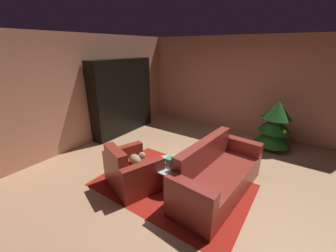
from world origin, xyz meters
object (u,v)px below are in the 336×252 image
at_px(bookshelf_unit, 126,98).
at_px(bottle_on_table, 172,165).
at_px(couch_red, 217,176).
at_px(book_stack_on_table, 171,161).
at_px(coffee_table, 172,166).
at_px(decorated_tree, 275,125).
at_px(armchair_red, 132,171).

distance_m(bookshelf_unit, bottle_on_table, 3.16).
relative_size(couch_red, book_stack_on_table, 9.89).
height_order(coffee_table, decorated_tree, decorated_tree).
relative_size(armchair_red, decorated_tree, 0.91).
distance_m(bookshelf_unit, coffee_table, 3.02).
height_order(bookshelf_unit, coffee_table, bookshelf_unit).
relative_size(bookshelf_unit, coffee_table, 2.88).
bearing_deg(couch_red, bookshelf_unit, 159.68).
xyz_separation_m(bookshelf_unit, book_stack_on_table, (2.55, -1.49, -0.51)).
distance_m(armchair_red, decorated_tree, 3.53).
bearing_deg(coffee_table, bottle_on_table, -57.19).
bearing_deg(bookshelf_unit, bottle_on_table, -31.46).
relative_size(coffee_table, decorated_tree, 0.60).
bearing_deg(bookshelf_unit, armchair_red, -43.88).
relative_size(bookshelf_unit, decorated_tree, 1.72).
height_order(book_stack_on_table, decorated_tree, decorated_tree).
height_order(coffee_table, book_stack_on_table, book_stack_on_table).
height_order(bookshelf_unit, decorated_tree, bookshelf_unit).
bearing_deg(couch_red, bottle_on_table, -146.82).
bearing_deg(book_stack_on_table, couch_red, 20.03).
bearing_deg(bookshelf_unit, coffee_table, -29.80).
distance_m(armchair_red, bottle_on_table, 0.77).
distance_m(armchair_red, coffee_table, 0.73).
height_order(couch_red, book_stack_on_table, couch_red).
distance_m(coffee_table, book_stack_on_table, 0.11).
bearing_deg(couch_red, book_stack_on_table, -159.97).
height_order(armchair_red, bottle_on_table, armchair_red).
xyz_separation_m(book_stack_on_table, bottle_on_table, (0.12, -0.14, 0.03)).
relative_size(couch_red, bottle_on_table, 7.96).
bearing_deg(armchair_red, book_stack_on_table, 36.58).
xyz_separation_m(book_stack_on_table, decorated_tree, (1.23, 2.61, 0.13)).
xyz_separation_m(armchair_red, bottle_on_table, (0.68, 0.28, 0.22)).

